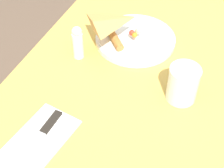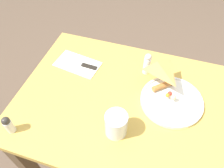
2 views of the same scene
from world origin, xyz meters
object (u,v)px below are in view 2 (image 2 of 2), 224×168
Objects in this scene: dining_table at (165,127)px; napkin_folded at (78,64)px; plate_pizza at (171,99)px; pepper_shaker at (8,125)px; butter_knife at (79,64)px; salt_shaker at (147,64)px; milk_glass at (116,124)px.

dining_table is 5.74× the size of napkin_folded.
dining_table is at bearing 100.42° from plate_pizza.
plate_pizza is 0.45m from napkin_folded.
pepper_shaker reaches higher than dining_table.
butter_knife reaches higher than dining_table.
plate_pizza is at bearing -150.42° from pepper_shaker.
butter_knife is at bearing -16.42° from dining_table.
salt_shaker is 0.60m from pepper_shaker.
pepper_shaker is at bearing 76.32° from napkin_folded.
salt_shaker is at bearing -44.58° from plate_pizza.
plate_pizza is 0.44m from butter_knife.
pepper_shaker is (0.55, 0.26, 0.16)m from dining_table.
plate_pizza is 0.62m from pepper_shaker.
milk_glass is 0.33m from salt_shaker.
napkin_folded is at bearing -16.15° from dining_table.
napkin_folded is (0.27, -0.28, -0.05)m from milk_glass.
plate_pizza is at bearing 135.42° from salt_shaker.
napkin_folded is 1.12× the size of butter_knife.
butter_knife is 0.40m from pepper_shaker.
plate_pizza is 1.27× the size of butter_knife.
salt_shaker is (0.14, -0.18, 0.18)m from dining_table.
dining_table is at bearing -141.98° from milk_glass.
pepper_shaker is at bearing 46.85° from salt_shaker.
milk_glass is at bearing 136.91° from butter_knife.
dining_table is 5.04× the size of plate_pizza.
butter_knife is at bearing -46.35° from milk_glass.
dining_table is at bearing 163.85° from napkin_folded.
butter_knife is at bearing 176.74° from napkin_folded.
dining_table is 6.42× the size of butter_knife.
napkin_folded is at bearing -103.68° from pepper_shaker.
milk_glass is at bearing -162.97° from pepper_shaker.
butter_knife is (-0.01, 0.00, 0.00)m from napkin_folded.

